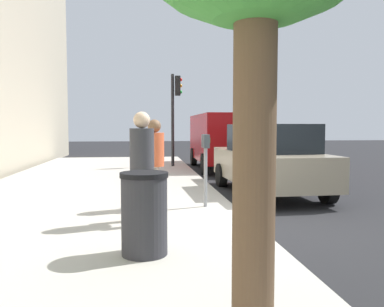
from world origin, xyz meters
The scene contains 9 objects.
ground_plane centered at (0.00, 0.00, 0.00)m, with size 80.00×80.00×0.00m, color #232326.
sidewalk_slab centered at (0.00, 3.00, 0.07)m, with size 28.00×6.00×0.15m, color #B7B2A8.
parking_meter centered at (1.04, 0.58, 1.17)m, with size 0.36×0.12×1.41m.
pedestrian_at_meter centered at (1.01, 1.57, 1.14)m, with size 0.52×0.37×1.70m.
pedestrian_bystander centered at (-0.14, 1.80, 1.22)m, with size 0.48×0.39×1.80m.
parked_sedan_near centered at (3.07, -1.35, 0.89)m, with size 4.46×2.10×1.77m.
parked_van_far centered at (9.02, -1.35, 1.26)m, with size 5.22×2.16×2.18m.
traffic_signal centered at (9.10, 0.52, 2.58)m, with size 0.24×0.44×3.60m.
trash_bin centered at (-1.76, 1.78, 0.66)m, with size 0.59×0.59×1.01m.
Camera 1 is at (-6.59, 1.79, 1.71)m, focal length 37.38 mm.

